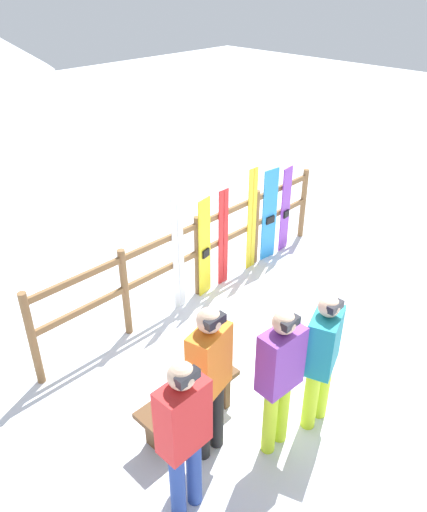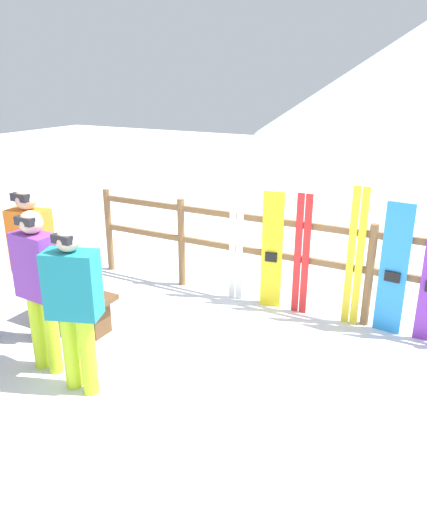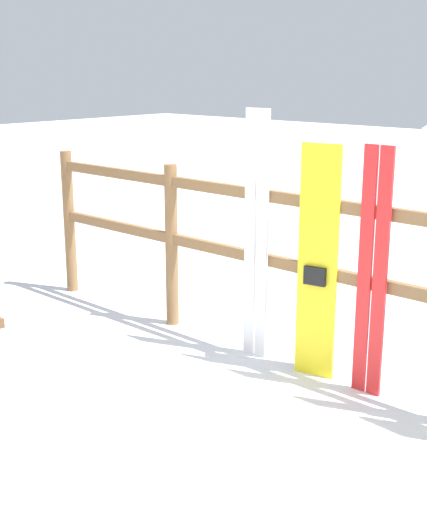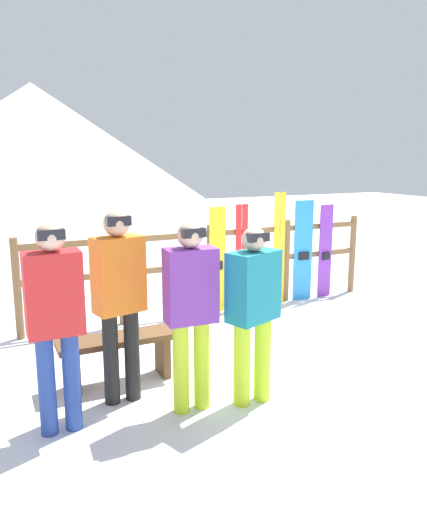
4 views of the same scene
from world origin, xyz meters
name	(u,v)px [view 3 (image 3 of 4)]	position (x,y,z in m)	size (l,w,h in m)	color
ground_plane	(86,486)	(0.00, 0.00, 0.00)	(40.00, 40.00, 0.00)	white
fence	(311,262)	(0.00, 1.91, 0.76)	(5.34, 0.10, 1.28)	brown
ski_pair_white	(256,237)	(-0.42, 1.85, 0.87)	(0.19, 0.02, 1.74)	white
snowboard_yellow	(318,264)	(0.09, 1.85, 0.77)	(0.27, 0.09, 1.55)	yellow
ski_pair_red	(372,274)	(0.48, 1.85, 0.78)	(0.20, 0.02, 1.56)	red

